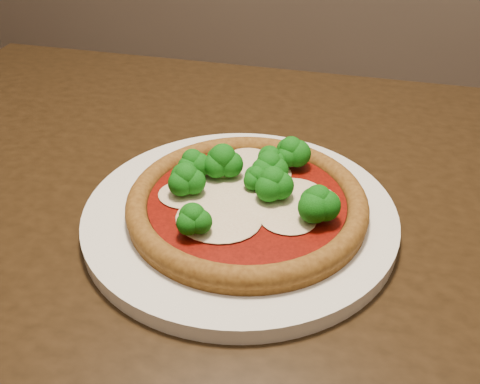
# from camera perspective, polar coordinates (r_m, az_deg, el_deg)

# --- Properties ---
(dining_table) EXTENTS (1.20, 0.90, 0.75)m
(dining_table) POSITION_cam_1_polar(r_m,az_deg,el_deg) (0.68, -0.06, -8.51)
(dining_table) COLOR black
(dining_table) RESTS_ON floor
(plate) EXTENTS (0.34, 0.34, 0.02)m
(plate) POSITION_cam_1_polar(r_m,az_deg,el_deg) (0.59, -0.00, -2.46)
(plate) COLOR white
(plate) RESTS_ON dining_table
(pizza) EXTENTS (0.26, 0.26, 0.06)m
(pizza) POSITION_cam_1_polar(r_m,az_deg,el_deg) (0.58, 0.81, -0.39)
(pizza) COLOR brown
(pizza) RESTS_ON plate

